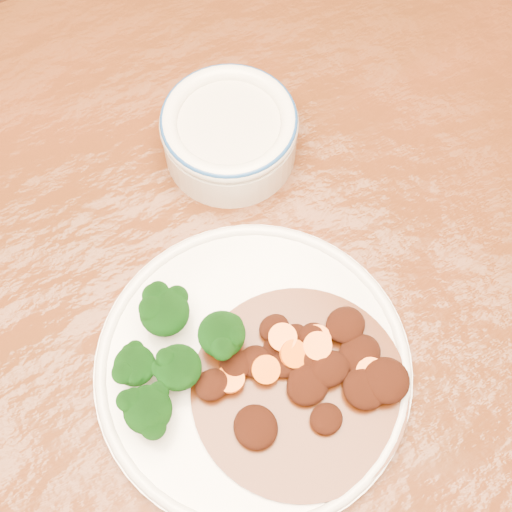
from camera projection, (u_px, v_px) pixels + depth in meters
ground at (228, 446)px, 1.35m from camera, size 4.00×4.00×0.00m
dining_table at (205, 335)px, 0.75m from camera, size 1.61×1.09×0.75m
dinner_plate at (253, 367)px, 0.64m from camera, size 0.29×0.29×0.02m
broccoli_florets at (172, 354)px, 0.61m from camera, size 0.13×0.11×0.05m
mince_stew at (309, 378)px, 0.62m from camera, size 0.19×0.19×0.03m
dip_bowl at (230, 133)px, 0.71m from camera, size 0.14×0.14×0.06m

